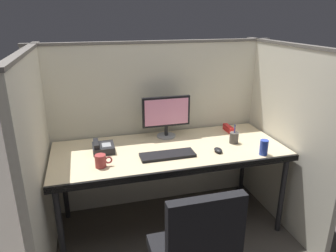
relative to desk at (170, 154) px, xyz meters
The scene contains 13 objects.
ground_plane 0.75m from the desk, 90.00° to the right, with size 8.00×8.00×0.00m, color #423D38.
cubicle_partition_rear 0.47m from the desk, 90.00° to the left, with size 2.21×0.06×1.57m.
cubicle_partition_left 1.00m from the desk, behind, with size 0.06×1.41×1.57m.
cubicle_partition_right 1.00m from the desk, ahead, with size 0.06×1.41×1.57m.
desk is the anchor object (origin of this frame).
monitor_center 0.38m from the desk, 81.21° to the left, with size 0.43×0.17×0.37m.
keyboard_main 0.15m from the desk, 113.34° to the right, with size 0.43×0.15×0.02m, color black.
computer_mouse 0.40m from the desk, 24.47° to the right, with size 0.06×0.10×0.04m.
soda_can 0.75m from the desk, 23.69° to the right, with size 0.07×0.07×0.12m, color #263FB2.
desk_phone 0.55m from the desk, 169.56° to the left, with size 0.17×0.19×0.09m.
pen_cup 0.57m from the desk, ahead, with size 0.08×0.08×0.17m.
coffee_mug 0.60m from the desk, 162.85° to the right, with size 0.13×0.08×0.09m.
red_stapler 0.70m from the desk, 21.38° to the left, with size 0.04×0.15×0.06m, color red.
Camera 1 is at (-0.64, -1.99, 1.79)m, focal length 33.41 mm.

